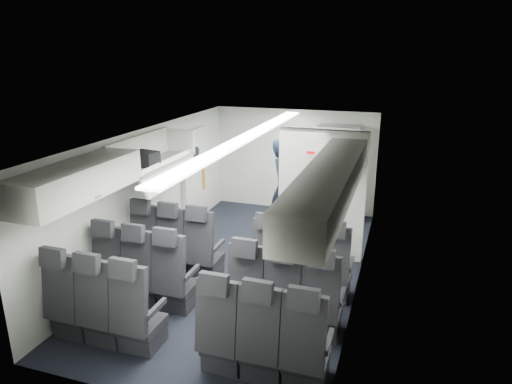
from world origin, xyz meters
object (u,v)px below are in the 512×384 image
Objects in this scene: seat_row_front at (236,259)px; galley_unit at (337,173)px; flight_attendant at (283,190)px; carry_on_bag at (145,159)px; seat_row_rear at (179,327)px; seat_row_mid at (211,288)px; boarding_door at (194,177)px.

galley_unit is (0.95, 3.25, 0.55)m from seat_row_front.
flight_attendant is 2.60m from carry_on_bag.
seat_row_rear is 3.72m from flight_attendant.
seat_row_mid is (0.00, -0.90, 0.00)m from seat_row_front.
galley_unit reaches higher than boarding_door.
flight_attendant reaches higher than seat_row_front.
seat_row_mid is 1.79× the size of flight_attendant.
flight_attendant is at bearing -118.28° from galley_unit.
seat_row_front is at bearing 150.73° from flight_attendant.
seat_row_front is 9.10× the size of carry_on_bag.
seat_row_rear is 2.70m from carry_on_bag.
boarding_door is (-2.59, -1.17, 0.00)m from galley_unit.
galley_unit reaches higher than seat_row_mid.
carry_on_bag reaches higher than galley_unit.
seat_row_front is 1.79× the size of boarding_door.
carry_on_bag reaches higher than seat_row_rear.
seat_row_front is 3.43m from galley_unit.
carry_on_bag is at bearing 127.63° from seat_row_rear.
carry_on_bag is (-1.62, -1.84, 0.86)m from flight_attendant.
boarding_door is at bearing -155.72° from galley_unit.
seat_row_front is 1.00× the size of seat_row_mid.
seat_row_mid is 9.10× the size of carry_on_bag.
flight_attendant reaches higher than seat_row_mid.
seat_row_rear is at bearing -90.00° from seat_row_mid.
galley_unit is 5.19× the size of carry_on_bag.
carry_on_bag is at bearing 146.62° from seat_row_mid.
seat_row_rear is at bearing -67.13° from boarding_door.
seat_row_front is 1.96m from flight_attendant.
galley_unit is 4.08m from carry_on_bag.
flight_attendant is at bearing 85.74° from seat_row_mid.
seat_row_front is 1.98m from carry_on_bag.
seat_row_rear is (0.00, -1.80, 0.00)m from seat_row_front.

